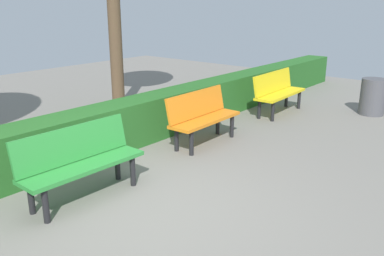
% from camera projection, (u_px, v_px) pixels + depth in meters
% --- Properties ---
extents(ground_plane, '(19.67, 19.67, 0.00)m').
position_uv_depth(ground_plane, '(131.00, 209.00, 4.66)').
color(ground_plane, gray).
extents(bench_yellow, '(1.57, 0.51, 0.86)m').
position_uv_depth(bench_yellow, '(278.00, 90.00, 8.56)').
color(bench_yellow, yellow).
rests_on(bench_yellow, ground_plane).
extents(bench_orange, '(1.43, 0.49, 0.86)m').
position_uv_depth(bench_orange, '(202.00, 115.00, 6.72)').
color(bench_orange, orange).
rests_on(bench_orange, ground_plane).
extents(bench_green, '(1.53, 0.48, 0.86)m').
position_uv_depth(bench_green, '(80.00, 159.00, 4.83)').
color(bench_green, '#2D8C38').
rests_on(bench_green, ground_plane).
extents(hedge_row, '(15.67, 0.58, 0.73)m').
position_uv_depth(hedge_row, '(110.00, 128.00, 6.41)').
color(hedge_row, '#266023').
rests_on(hedge_row, ground_plane).
extents(trash_bin, '(0.50, 0.50, 0.75)m').
position_uv_depth(trash_bin, '(373.00, 97.00, 8.48)').
color(trash_bin, '#4C4C51').
rests_on(trash_bin, ground_plane).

